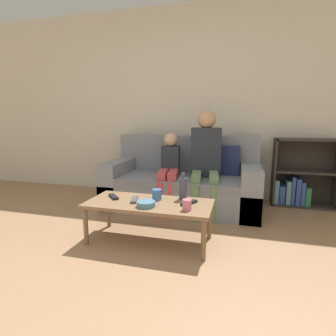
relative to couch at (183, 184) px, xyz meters
The scene contains 14 objects.
ground_plane 2.16m from the couch, 91.46° to the right, with size 22.00×22.00×0.00m, color #997251.
wall_back 1.16m from the couch, 95.53° to the left, with size 12.00×0.06×2.60m.
couch is the anchor object (origin of this frame).
bookshelf 1.49m from the couch, 16.08° to the left, with size 0.75×0.28×0.85m.
coffee_table 1.07m from the couch, 94.04° to the right, with size 1.10×0.49×0.36m.
person_adult 0.50m from the couch, 15.60° to the right, with size 0.38×0.64×1.19m.
person_child 0.30m from the couch, 135.82° to the right, with size 0.29×0.63×0.92m.
cup_near 0.99m from the couch, 91.78° to the right, with size 0.09×0.09×0.10m.
cup_far 1.23m from the couch, 76.53° to the right, with size 0.07×0.07×0.09m.
tv_remote_0 1.09m from the couch, 101.24° to the right, with size 0.09×0.18×0.02m.
tv_remote_1 1.07m from the couch, 75.22° to the right, with size 0.13×0.17×0.02m.
tv_remote_2 1.12m from the couch, 112.98° to the right, with size 0.15×0.16×0.02m.
snack_bowl 1.19m from the couch, 92.88° to the right, with size 0.15×0.15×0.05m.
bottle 0.94m from the couch, 78.03° to the right, with size 0.07×0.07×0.24m.
Camera 1 is at (0.71, -1.01, 1.07)m, focal length 28.00 mm.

